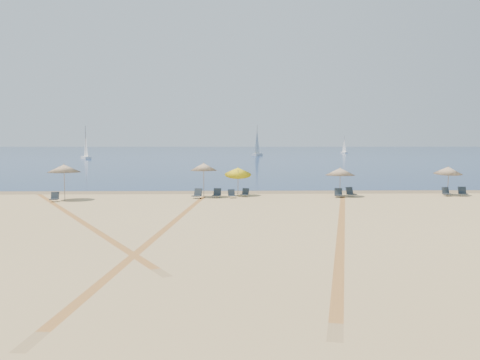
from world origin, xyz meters
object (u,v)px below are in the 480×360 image
object	(u,v)px
umbrella_2	(204,167)
umbrella_4	(340,172)
umbrella_5	(448,170)
sailboat_1	(86,149)
chair_2	(55,197)
chair_7	(338,193)
chair_8	(351,192)
umbrella_1	(64,168)
chair_10	(463,192)
chair_4	(217,194)
sailboat_2	(344,148)
umbrella_3	(238,171)
chair_5	(232,194)
chair_6	(245,193)
sailboat_0	(257,147)
chair_3	(197,194)
chair_9	(446,192)

from	to	relation	value
umbrella_2	umbrella_4	bearing A→B (deg)	1.36
umbrella_5	sailboat_1	bearing A→B (deg)	121.14
chair_2	chair_7	world-z (taller)	chair_7
chair_8	sailboat_1	distance (m)	97.13
umbrella_1	chair_10	xyz separation A→B (m)	(29.53, 1.79, -1.94)
umbrella_5	chair_4	size ratio (longest dim) A/B	3.02
chair_7	sailboat_2	distance (m)	151.38
umbrella_4	chair_8	bearing A→B (deg)	-14.66
umbrella_3	sailboat_1	size ratio (longest dim) A/B	0.30
chair_8	chair_10	world-z (taller)	chair_8
umbrella_2	chair_4	bearing A→B (deg)	-23.24
chair_7	chair_8	xyz separation A→B (m)	(1.07, 0.56, 0.01)
chair_5	chair_6	bearing A→B (deg)	22.42
umbrella_5	chair_8	world-z (taller)	umbrella_5
umbrella_4	umbrella_5	xyz separation A→B (m)	(8.51, 0.56, 0.06)
chair_10	sailboat_0	size ratio (longest dim) A/B	0.08
umbrella_1	sailboat_1	size ratio (longest dim) A/B	0.32
chair_2	chair_4	bearing A→B (deg)	6.58
umbrella_4	chair_4	xyz separation A→B (m)	(-9.33, -0.67, -1.58)
chair_3	sailboat_1	world-z (taller)	sailboat_1
chair_9	sailboat_2	bearing A→B (deg)	72.54
umbrella_3	chair_5	bearing A→B (deg)	-108.77
chair_4	sailboat_1	distance (m)	93.42
umbrella_3	sailboat_0	size ratio (longest dim) A/B	0.27
umbrella_2	umbrella_3	world-z (taller)	umbrella_2
sailboat_0	sailboat_1	bearing A→B (deg)	-126.18
umbrella_2	sailboat_0	world-z (taller)	sailboat_0
chair_7	chair_9	world-z (taller)	chair_7
umbrella_4	sailboat_2	size ratio (longest dim) A/B	0.35
chair_3	chair_8	world-z (taller)	chair_3
chair_5	sailboat_1	world-z (taller)	sailboat_1
umbrella_1	chair_7	world-z (taller)	umbrella_1
umbrella_3	umbrella_2	bearing A→B (deg)	-161.64
chair_3	sailboat_0	distance (m)	114.57
umbrella_2	umbrella_3	distance (m)	2.74
chair_6	chair_7	distance (m)	6.96
chair_6	sailboat_2	bearing A→B (deg)	97.49
umbrella_3	chair_10	distance (m)	17.23
sailboat_1	sailboat_2	bearing A→B (deg)	9.82
chair_6	umbrella_5	bearing A→B (deg)	25.87
umbrella_2	chair_5	size ratio (longest dim) A/B	3.69
chair_4	umbrella_4	bearing A→B (deg)	14.61
umbrella_4	chair_7	world-z (taller)	umbrella_4
umbrella_5	chair_7	xyz separation A→B (m)	(-8.81, -1.33, -1.64)
umbrella_1	umbrella_3	world-z (taller)	umbrella_1
chair_2	sailboat_2	world-z (taller)	sailboat_2
chair_7	sailboat_2	size ratio (longest dim) A/B	0.12
umbrella_5	chair_10	bearing A→B (deg)	-36.73
chair_3	chair_6	world-z (taller)	chair_3
chair_10	sailboat_2	size ratio (longest dim) A/B	0.12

